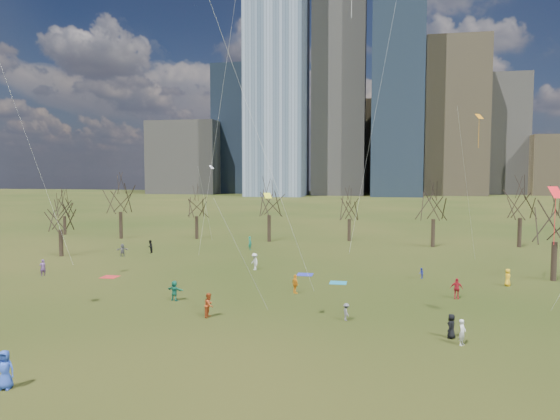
% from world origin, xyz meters
% --- Properties ---
extents(ground, '(500.00, 500.00, 0.00)m').
position_xyz_m(ground, '(0.00, 0.00, 0.00)').
color(ground, black).
rests_on(ground, ground).
extents(downtown_skyline, '(212.50, 78.00, 118.00)m').
position_xyz_m(downtown_skyline, '(-2.43, 210.64, 39.01)').
color(downtown_skyline, slate).
rests_on(downtown_skyline, ground).
extents(bare_tree_row, '(113.04, 29.80, 9.50)m').
position_xyz_m(bare_tree_row, '(-0.09, 37.22, 6.12)').
color(bare_tree_row, black).
rests_on(bare_tree_row, ground).
extents(blanket_teal, '(1.60, 1.50, 0.03)m').
position_xyz_m(blanket_teal, '(5.45, 13.12, 0.01)').
color(blanket_teal, teal).
rests_on(blanket_teal, ground).
extents(blanket_navy, '(1.60, 1.50, 0.03)m').
position_xyz_m(blanket_navy, '(1.81, 16.36, 0.01)').
color(blanket_navy, '#252DAC').
rests_on(blanket_navy, ground).
extents(blanket_crimson, '(1.60, 1.50, 0.03)m').
position_xyz_m(blanket_crimson, '(-17.40, 11.50, 0.01)').
color(blanket_crimson, red).
rests_on(blanket_crimson, ground).
extents(person_0, '(1.04, 0.79, 1.92)m').
position_xyz_m(person_0, '(-8.82, -13.42, 0.96)').
color(person_0, '#2A4AB7').
rests_on(person_0, ground).
extents(person_1, '(0.62, 0.69, 1.59)m').
position_xyz_m(person_1, '(14.12, -2.77, 0.80)').
color(person_1, silver).
rests_on(person_1, ground).
extents(person_2, '(0.73, 0.91, 1.79)m').
position_xyz_m(person_2, '(-2.99, 0.01, 0.90)').
color(person_2, '#AE4118').
rests_on(person_2, ground).
extents(person_3, '(0.73, 0.92, 1.25)m').
position_xyz_m(person_3, '(6.88, 1.01, 0.63)').
color(person_3, '#5A5A5F').
rests_on(person_3, ground).
extents(person_4, '(0.91, 1.02, 1.67)m').
position_xyz_m(person_4, '(2.06, 8.22, 0.83)').
color(person_4, orange).
rests_on(person_4, ground).
extents(person_5, '(1.62, 0.90, 1.67)m').
position_xyz_m(person_5, '(-7.34, 4.00, 0.83)').
color(person_5, '#1A775D').
rests_on(person_5, ground).
extents(person_6, '(0.78, 0.91, 1.57)m').
position_xyz_m(person_6, '(13.66, -1.57, 0.78)').
color(person_6, black).
rests_on(person_6, ground).
extents(person_7, '(0.68, 0.74, 1.70)m').
position_xyz_m(person_7, '(-24.43, 10.81, 0.85)').
color(person_7, '#6A4489').
rests_on(person_7, ground).
extents(person_8, '(0.42, 0.53, 1.08)m').
position_xyz_m(person_8, '(13.43, 16.61, 0.54)').
color(person_8, '#2833AD').
rests_on(person_8, ground).
extents(person_9, '(1.29, 1.34, 1.83)m').
position_xyz_m(person_9, '(-3.92, 17.86, 0.92)').
color(person_9, silver).
rests_on(person_9, ground).
extents(person_10, '(1.03, 0.46, 1.73)m').
position_xyz_m(person_10, '(15.59, 8.96, 0.87)').
color(person_10, red).
rests_on(person_10, ground).
extents(person_11, '(1.58, 1.01, 1.62)m').
position_xyz_m(person_11, '(-22.26, 23.16, 0.81)').
color(person_11, '#5E5E63').
rests_on(person_11, ground).
extents(person_12, '(0.72, 0.91, 1.62)m').
position_xyz_m(person_12, '(21.01, 14.69, 0.81)').
color(person_12, yellow).
rests_on(person_12, ground).
extents(person_13, '(0.75, 0.79, 1.81)m').
position_xyz_m(person_13, '(-7.93, 31.72, 0.91)').
color(person_13, '#1C7F65').
rests_on(person_13, ground).
extents(person_14, '(0.76, 0.92, 1.72)m').
position_xyz_m(person_14, '(-20.00, 26.25, 0.86)').
color(person_14, black).
rests_on(person_14, ground).
extents(kites_airborne, '(62.11, 41.47, 33.44)m').
position_xyz_m(kites_airborne, '(4.45, 9.49, 13.83)').
color(kites_airborne, orange).
rests_on(kites_airborne, ground).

